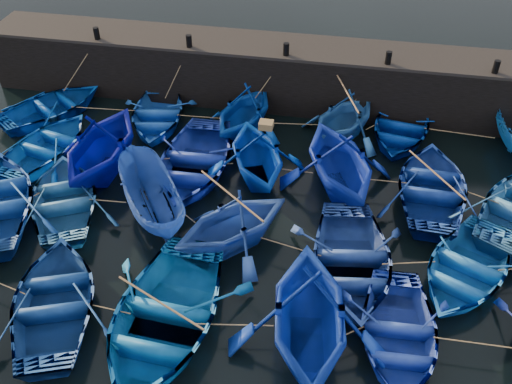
# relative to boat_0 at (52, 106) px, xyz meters

# --- Properties ---
(ground) EXTENTS (120.00, 120.00, 0.00)m
(ground) POSITION_rel_boat_0_xyz_m (9.52, -7.40, -0.47)
(ground) COLOR black
(ground) RESTS_ON ground
(quay_wall) EXTENTS (26.00, 2.50, 2.50)m
(quay_wall) POSITION_rel_boat_0_xyz_m (9.52, 3.10, 0.78)
(quay_wall) COLOR black
(quay_wall) RESTS_ON ground
(quay_top) EXTENTS (26.00, 2.50, 0.12)m
(quay_top) POSITION_rel_boat_0_xyz_m (9.52, 3.10, 2.09)
(quay_top) COLOR black
(quay_top) RESTS_ON quay_wall
(bollard_0) EXTENTS (0.24, 0.24, 0.50)m
(bollard_0) POSITION_rel_boat_0_xyz_m (1.52, 2.20, 2.40)
(bollard_0) COLOR black
(bollard_0) RESTS_ON quay_top
(bollard_1) EXTENTS (0.24, 0.24, 0.50)m
(bollard_1) POSITION_rel_boat_0_xyz_m (5.52, 2.20, 2.40)
(bollard_1) COLOR black
(bollard_1) RESTS_ON quay_top
(bollard_2) EXTENTS (0.24, 0.24, 0.50)m
(bollard_2) POSITION_rel_boat_0_xyz_m (9.52, 2.20, 2.40)
(bollard_2) COLOR black
(bollard_2) RESTS_ON quay_top
(bollard_3) EXTENTS (0.24, 0.24, 0.50)m
(bollard_3) POSITION_rel_boat_0_xyz_m (13.52, 2.20, 2.40)
(bollard_3) COLOR black
(bollard_3) RESTS_ON quay_top
(bollard_4) EXTENTS (0.24, 0.24, 0.50)m
(bollard_4) POSITION_rel_boat_0_xyz_m (17.52, 2.20, 2.40)
(bollard_4) COLOR black
(bollard_4) RESTS_ON quay_top
(boat_0) EXTENTS (5.29, 5.57, 0.94)m
(boat_0) POSITION_rel_boat_0_xyz_m (0.00, 0.00, 0.00)
(boat_0) COLOR navy
(boat_0) RESTS_ON ground
(boat_1) EXTENTS (3.93, 4.93, 0.92)m
(boat_1) POSITION_rel_boat_0_xyz_m (4.52, 0.21, -0.01)
(boat_1) COLOR blue
(boat_1) RESTS_ON ground
(boat_2) EXTENTS (4.35, 4.72, 2.07)m
(boat_2) POSITION_rel_boat_0_xyz_m (8.18, 0.31, 0.57)
(boat_2) COLOR #043898
(boat_2) RESTS_ON ground
(boat_3) EXTENTS (4.86, 5.08, 2.07)m
(boat_3) POSITION_rel_boat_0_xyz_m (12.11, 0.57, 0.57)
(boat_3) COLOR #2059A0
(boat_3) RESTS_ON ground
(boat_4) EXTENTS (3.97, 5.03, 0.95)m
(boat_4) POSITION_rel_boat_0_xyz_m (14.35, 1.09, 0.00)
(boat_4) COLOR navy
(boat_4) RESTS_ON ground
(boat_6) EXTENTS (4.21, 5.16, 0.94)m
(boat_6) POSITION_rel_boat_0_xyz_m (1.13, -2.71, 0.00)
(boat_6) COLOR #094EB3
(boat_6) RESTS_ON ground
(boat_7) EXTENTS (4.38, 5.02, 2.55)m
(boat_7) POSITION_rel_boat_0_xyz_m (3.72, -3.25, 0.81)
(boat_7) COLOR #000686
(boat_7) RESTS_ON ground
(boat_8) EXTENTS (3.92, 5.41, 1.11)m
(boat_8) POSITION_rel_boat_0_xyz_m (6.92, -2.71, 0.08)
(boat_8) COLOR #18309A
(boat_8) RESTS_ON ground
(boat_9) EXTENTS (4.97, 5.29, 2.22)m
(boat_9) POSITION_rel_boat_0_xyz_m (9.26, -2.59, 0.64)
(boat_9) COLOR #0031A8
(boat_9) RESTS_ON ground
(boat_10) EXTENTS (5.64, 5.99, 2.51)m
(boat_10) POSITION_rel_boat_0_xyz_m (12.17, -2.60, 0.78)
(boat_10) COLOR #0C26A8
(boat_10) RESTS_ON ground
(boat_11) EXTENTS (3.80, 5.16, 1.04)m
(boat_11) POSITION_rel_boat_0_xyz_m (15.43, -2.56, 0.05)
(boat_11) COLOR navy
(boat_11) RESTS_ON ground
(boat_14) EXTENTS (5.04, 5.66, 0.97)m
(boat_14) POSITION_rel_boat_0_xyz_m (3.18, -5.45, 0.02)
(boat_14) COLOR #256095
(boat_14) RESTS_ON ground
(boat_15) EXTENTS (3.84, 4.50, 1.68)m
(boat_15) POSITION_rel_boat_0_xyz_m (6.24, -5.36, 0.37)
(boat_15) COLOR #234AA6
(boat_15) RESTS_ON ground
(boat_16) EXTENTS (5.25, 5.25, 2.10)m
(boat_16) POSITION_rel_boat_0_xyz_m (9.15, -6.18, 0.58)
(boat_16) COLOR #244AA7
(boat_16) RESTS_ON ground
(boat_17) EXTENTS (4.28, 5.48, 1.04)m
(boat_17) POSITION_rel_boat_0_xyz_m (12.87, -6.61, 0.05)
(boat_17) COLOR navy
(boat_17) RESTS_ON ground
(boat_18) EXTENTS (4.89, 5.54, 0.95)m
(boat_18) POSITION_rel_boat_0_xyz_m (16.21, -6.22, 0.01)
(boat_18) COLOR blue
(boat_18) RESTS_ON ground
(boat_21) EXTENTS (4.94, 5.75, 1.01)m
(boat_21) POSITION_rel_boat_0_xyz_m (4.89, -9.64, 0.03)
(boat_21) COLOR navy
(boat_21) RESTS_ON ground
(boat_22) EXTENTS (4.44, 6.00, 1.20)m
(boat_22) POSITION_rel_boat_0_xyz_m (8.03, -9.74, 0.13)
(boat_22) COLOR #0A5BA6
(boat_22) RESTS_ON ground
(boat_23) EXTENTS (4.85, 5.42, 2.56)m
(boat_23) POSITION_rel_boat_0_xyz_m (11.89, -9.41, 0.81)
(boat_23) COLOR #0B2DA6
(boat_23) RESTS_ON ground
(boat_24) EXTENTS (3.32, 4.49, 0.90)m
(boat_24) POSITION_rel_boat_0_xyz_m (14.24, -8.99, -0.02)
(boat_24) COLOR blue
(boat_24) RESTS_ON ground
(wooden_crate) EXTENTS (0.48, 0.41, 0.25)m
(wooden_crate) POSITION_rel_boat_0_xyz_m (9.56, -2.59, 1.88)
(wooden_crate) COLOR olive
(wooden_crate) RESTS_ON boat_9
(mooring_ropes) EXTENTS (18.85, 12.07, 2.10)m
(mooring_ropes) POSITION_rel_boat_0_xyz_m (9.58, -2.40, 0.40)
(mooring_ropes) COLOR tan
(mooring_ropes) RESTS_ON ground
(loose_oars) EXTENTS (9.66, 12.39, 1.12)m
(loose_oars) POSITION_rel_boat_0_xyz_m (11.18, -4.48, 1.16)
(loose_oars) COLOR #99724C
(loose_oars) RESTS_ON ground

